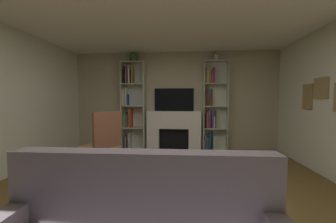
# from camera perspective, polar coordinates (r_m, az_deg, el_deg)

# --- Properties ---
(ground_plane) EXTENTS (7.06, 7.06, 0.00)m
(ground_plane) POSITION_cam_1_polar(r_m,az_deg,el_deg) (2.84, -2.41, -24.13)
(ground_plane) COLOR brown
(wall_back_accent) EXTENTS (5.45, 0.06, 2.56)m
(wall_back_accent) POSITION_cam_1_polar(r_m,az_deg,el_deg) (5.48, 1.74, 3.00)
(wall_back_accent) COLOR tan
(wall_back_accent) RESTS_ON ground_plane
(fireplace) EXTENTS (1.51, 0.53, 1.01)m
(fireplace) POSITION_cam_1_polar(r_m,az_deg,el_deg) (5.39, 1.63, -4.99)
(fireplace) COLOR white
(fireplace) RESTS_ON ground_plane
(tv) EXTENTS (1.03, 0.06, 0.60)m
(tv) POSITION_cam_1_polar(r_m,az_deg,el_deg) (5.42, 1.70, 3.29)
(tv) COLOR black
(tv) RESTS_ON fireplace
(bookshelf_left) EXTENTS (0.61, 0.32, 2.29)m
(bookshelf_left) POSITION_cam_1_polar(r_m,az_deg,el_deg) (5.53, -10.22, 1.54)
(bookshelf_left) COLOR beige
(bookshelf_left) RESTS_ON ground_plane
(bookshelf_right) EXTENTS (0.61, 0.27, 2.29)m
(bookshelf_right) POSITION_cam_1_polar(r_m,az_deg,el_deg) (5.39, 12.25, 0.86)
(bookshelf_right) COLOR beige
(bookshelf_right) RESTS_ON ground_plane
(potted_plant) EXTENTS (0.20, 0.20, 0.25)m
(potted_plant) POSITION_cam_1_polar(r_m,az_deg,el_deg) (5.59, -9.70, 14.58)
(potted_plant) COLOR #4C564F
(potted_plant) RESTS_ON bookshelf_left
(vase_with_flowers) EXTENTS (0.11, 0.11, 0.25)m
(vase_with_flowers) POSITION_cam_1_polar(r_m,az_deg,el_deg) (5.45, 13.26, 14.71)
(vase_with_flowers) COLOR beige
(vase_with_flowers) RESTS_ON bookshelf_right
(armchair) EXTENTS (0.78, 0.77, 1.11)m
(armchair) POSITION_cam_1_polar(r_m,az_deg,el_deg) (3.82, -17.88, -8.55)
(armchair) COLOR brown
(armchair) RESTS_ON ground_plane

